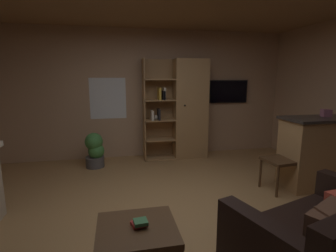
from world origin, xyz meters
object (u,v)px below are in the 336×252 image
dining_chair (285,155)px  potted_floor_plant (95,150)px  coffee_table (137,237)px  leather_couch (328,245)px  kitchen_bar_counter (329,151)px  wall_mounted_tv (228,92)px  bookshelf_cabinet (186,110)px  table_book_0 (139,224)px  table_book_1 (141,222)px  tissue_box (326,113)px

dining_chair → potted_floor_plant: bearing=150.7°
coffee_table → dining_chair: size_ratio=0.69×
coffee_table → leather_couch: bearing=-12.5°
kitchen_bar_counter → dining_chair: (-0.76, -0.02, -0.01)m
potted_floor_plant → wall_mounted_tv: bearing=10.5°
wall_mounted_tv → bookshelf_cabinet: bearing=-168.3°
kitchen_bar_counter → potted_floor_plant: bearing=156.4°
leather_couch → table_book_0: leather_couch is taller
table_book_1 → tissue_box: bearing=25.1°
table_book_1 → wall_mounted_tv: (2.27, 3.39, 0.84)m
table_book_0 → table_book_1: (0.01, -0.03, 0.03)m
leather_couch → coffee_table: 1.54m
kitchen_bar_counter → potted_floor_plant: (-3.56, 1.55, -0.21)m
bookshelf_cabinet → dining_chair: size_ratio=2.18×
tissue_box → coffee_table: 3.34m
wall_mounted_tv → coffee_table: bearing=-124.2°
kitchen_bar_counter → potted_floor_plant: kitchen_bar_counter is taller
kitchen_bar_counter → table_book_0: bearing=-156.8°
tissue_box → table_book_0: bearing=-155.4°
potted_floor_plant → kitchen_bar_counter: bearing=-23.6°
table_book_0 → dining_chair: (2.24, 1.27, 0.05)m
leather_couch → coffee_table: bearing=167.5°
bookshelf_cabinet → tissue_box: (1.67, -1.81, 0.12)m
table_book_1 → bookshelf_cabinet: bearing=68.5°
tissue_box → bookshelf_cabinet: bearing=132.6°
table_book_0 → wall_mounted_tv: wall_mounted_tv is taller
bookshelf_cabinet → dining_chair: bearing=-62.6°
leather_couch → dining_chair: bearing=64.9°
tissue_box → potted_floor_plant: bearing=156.7°
bookshelf_cabinet → coffee_table: bookshelf_cabinet is taller
kitchen_bar_counter → table_book_0: kitchen_bar_counter is taller
bookshelf_cabinet → table_book_0: size_ratio=17.17×
bookshelf_cabinet → kitchen_bar_counter: size_ratio=1.36×
kitchen_bar_counter → table_book_1: (-3.00, -1.31, -0.03)m
wall_mounted_tv → tissue_box: bearing=-72.2°
leather_couch → coffee_table: (-1.50, 0.33, 0.06)m
table_book_1 → wall_mounted_tv: size_ratio=0.12×
bookshelf_cabinet → leather_couch: 3.58m
bookshelf_cabinet → tissue_box: 2.47m
bookshelf_cabinet → dining_chair: (0.98, -1.89, -0.47)m
table_book_1 → dining_chair: bearing=30.2°
bookshelf_cabinet → wall_mounted_tv: size_ratio=2.30×
wall_mounted_tv → table_book_0: bearing=-124.1°
bookshelf_cabinet → leather_couch: size_ratio=1.20×
leather_couch → table_book_0: size_ratio=14.25×
kitchen_bar_counter → leather_couch: size_ratio=0.89×
table_book_0 → wall_mounted_tv: (2.28, 3.37, 0.87)m
kitchen_bar_counter → table_book_1: size_ratio=13.81×
potted_floor_plant → dining_chair: bearing=-29.3°
tissue_box → dining_chair: (-0.69, -0.07, -0.59)m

